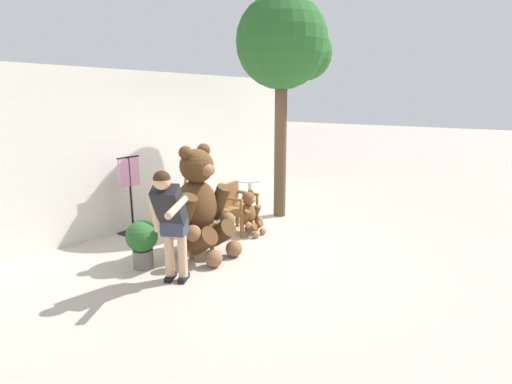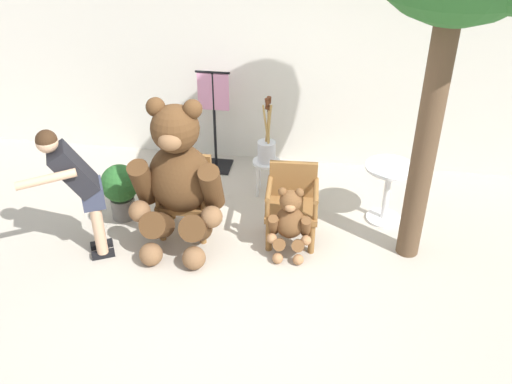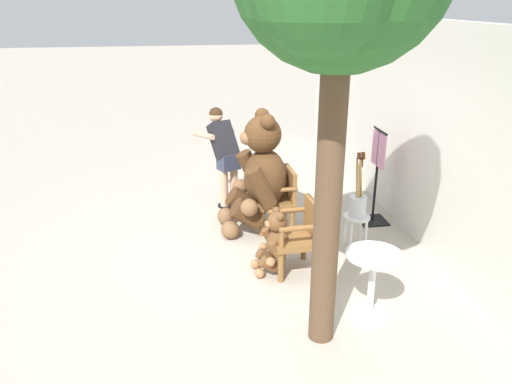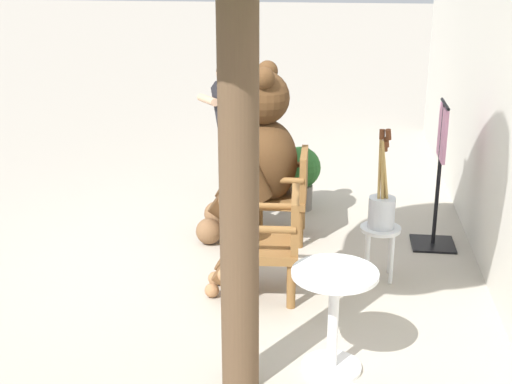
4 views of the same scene
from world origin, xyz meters
name	(u,v)px [view 4 (image 4 of 4)]	position (x,y,z in m)	size (l,w,h in m)	color
ground_plane	(217,259)	(0.00, 0.00, 0.00)	(60.00, 60.00, 0.00)	#B2A899
back_wall	(510,114)	(0.00, 2.40, 1.40)	(10.00, 0.16, 2.80)	silver
wooden_chair_left	(286,192)	(-0.59, 0.57, 0.46)	(0.57, 0.53, 0.86)	brown
wooden_chair_right	(274,241)	(0.59, 0.57, 0.46)	(0.59, 0.55, 0.86)	brown
teddy_bear_large	(257,155)	(-0.59, 0.30, 0.82)	(1.00, 0.95, 1.67)	#4C3019
teddy_bear_small	(238,248)	(0.60, 0.28, 0.39)	(0.47, 0.45, 0.79)	brown
person_visitor	(232,122)	(-1.52, -0.08, 0.90)	(0.70, 0.70, 1.51)	black
white_stool	(380,239)	(0.19, 1.42, 0.36)	(0.34, 0.34, 0.46)	silver
brush_bucket	(382,205)	(0.19, 1.42, 0.66)	(0.22, 0.22, 0.84)	silver
round_side_table	(334,309)	(1.63, 1.06, 0.45)	(0.56, 0.56, 0.72)	white
potted_plant	(300,173)	(-1.40, 0.65, 0.40)	(0.44, 0.44, 0.68)	slate
clothing_display_stand	(439,172)	(-0.57, 1.97, 0.72)	(0.44, 0.40, 1.36)	black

